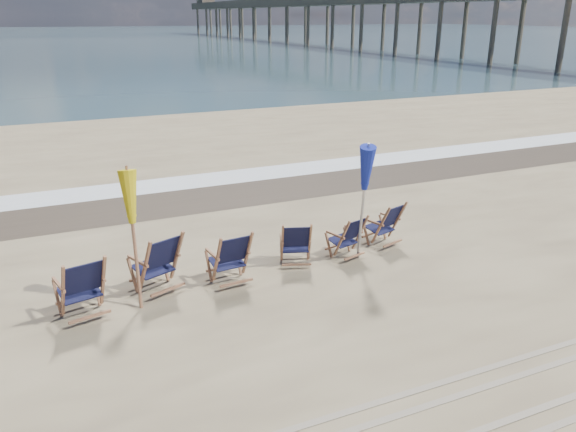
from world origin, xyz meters
The scene contains 13 objects.
ocean centered at (0.00, 128.00, 0.00)m, with size 400.00×400.00×0.00m, color #36515B.
surf_foam centered at (0.00, 8.30, 0.00)m, with size 200.00×1.40×0.01m, color silver.
wet_sand_strip centered at (0.00, 6.80, 0.00)m, with size 200.00×2.60×0.00m, color #42362A.
tire_tracks centered at (0.00, -2.80, 0.01)m, with size 80.00×1.30×0.01m, color gray, non-canonical shape.
beach_chair_0 centered at (-3.51, 1.43, 0.55)m, with size 0.70×0.79×1.09m, color black, non-canonical shape.
beach_chair_1 centered at (-2.23, 1.89, 0.56)m, with size 0.72×0.81×1.12m, color black, non-canonical shape.
beach_chair_2 centered at (-1.05, 1.59, 0.52)m, with size 0.66×0.75×1.04m, color black, non-canonical shape.
beach_chair_3 centered at (0.24, 1.74, 0.46)m, with size 0.59×0.67×0.92m, color black, non-canonical shape.
beach_chair_4 centered at (1.37, 1.80, 0.45)m, with size 0.58×0.65×0.90m, color black, non-canonical shape.
beach_chair_5 centered at (2.42, 2.05, 0.48)m, with size 0.61×0.69×0.96m, color black, non-canonical shape.
umbrella_yellow centered at (-2.96, 1.59, 1.71)m, with size 0.30×0.30×2.24m.
umbrella_blue centered at (1.21, 1.49, 1.85)m, with size 0.30×0.30×2.39m.
fishing_pier centered at (38.00, 74.00, 4.65)m, with size 4.40×140.00×9.30m, color brown, non-canonical shape.
Camera 1 is at (-4.09, -6.98, 4.51)m, focal length 35.00 mm.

